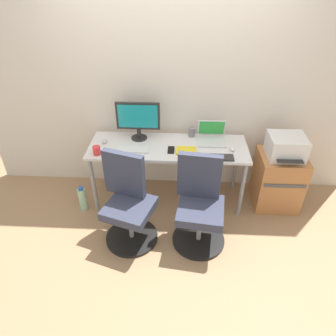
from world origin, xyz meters
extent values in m
plane|color=#9E7A56|center=(0.00, 0.00, 0.00)|extent=(5.28, 5.28, 0.00)
cube|color=silver|center=(0.00, 0.38, 1.30)|extent=(4.40, 0.04, 2.60)
cube|color=silver|center=(0.00, 0.00, 0.72)|extent=(1.73, 0.60, 0.03)
cylinder|color=gray|center=(-0.82, -0.25, 0.35)|extent=(0.04, 0.04, 0.71)
cylinder|color=gray|center=(0.82, -0.25, 0.35)|extent=(0.04, 0.04, 0.71)
cylinder|color=gray|center=(-0.82, 0.25, 0.35)|extent=(0.04, 0.04, 0.71)
cylinder|color=gray|center=(0.82, 0.25, 0.35)|extent=(0.04, 0.04, 0.71)
cylinder|color=black|center=(-0.35, -0.67, 0.01)|extent=(0.54, 0.54, 0.03)
cylinder|color=gray|center=(-0.35, -0.67, 0.20)|extent=(0.05, 0.05, 0.34)
cube|color=#33384C|center=(-0.35, -0.67, 0.41)|extent=(0.55, 0.55, 0.09)
cube|color=#33384C|center=(-0.40, -0.50, 0.70)|extent=(0.42, 0.20, 0.48)
cylinder|color=black|center=(0.35, -0.67, 0.01)|extent=(0.54, 0.54, 0.03)
cylinder|color=gray|center=(0.35, -0.67, 0.20)|extent=(0.05, 0.05, 0.34)
cube|color=#33384C|center=(0.35, -0.67, 0.41)|extent=(0.49, 0.49, 0.09)
cube|color=#33384C|center=(0.32, -0.49, 0.70)|extent=(0.43, 0.12, 0.48)
cube|color=#B77542|center=(1.26, -0.01, 0.33)|extent=(0.50, 0.47, 0.65)
cube|color=#4C4C4C|center=(1.26, -0.25, 0.43)|extent=(0.45, 0.01, 0.04)
cube|color=silver|center=(1.26, -0.01, 0.77)|extent=(0.38, 0.34, 0.24)
cube|color=#262626|center=(1.26, -0.21, 0.71)|extent=(0.27, 0.06, 0.01)
cylinder|color=#A5D8B2|center=(-0.98, -0.24, 0.14)|extent=(0.09, 0.09, 0.28)
cylinder|color=#2D59B2|center=(-0.98, -0.24, 0.30)|extent=(0.06, 0.06, 0.03)
cylinder|color=#262626|center=(-0.34, 0.16, 0.74)|extent=(0.18, 0.18, 0.01)
cylinder|color=#262626|center=(-0.34, 0.16, 0.80)|extent=(0.04, 0.04, 0.11)
cube|color=#262626|center=(-0.34, 0.16, 1.01)|extent=(0.48, 0.03, 0.31)
cube|color=teal|center=(-0.34, 0.14, 1.01)|extent=(0.43, 0.00, 0.26)
cube|color=silver|center=(0.48, 0.09, 0.75)|extent=(0.31, 0.22, 0.02)
cube|color=silver|center=(0.48, 0.23, 0.86)|extent=(0.31, 0.07, 0.20)
cube|color=green|center=(0.48, 0.22, 0.86)|extent=(0.28, 0.05, 0.17)
cube|color=silver|center=(-0.37, -0.11, 0.75)|extent=(0.34, 0.12, 0.02)
cube|color=#2D2D2D|center=(0.51, -0.22, 0.75)|extent=(0.34, 0.12, 0.02)
ellipsoid|color=silver|center=(0.69, -0.05, 0.75)|extent=(0.06, 0.10, 0.03)
ellipsoid|color=#B7B7B7|center=(-0.71, 0.04, 0.75)|extent=(0.06, 0.10, 0.03)
cylinder|color=red|center=(-0.73, -0.21, 0.78)|extent=(0.08, 0.08, 0.09)
cylinder|color=slate|center=(0.26, 0.24, 0.79)|extent=(0.07, 0.07, 0.10)
cube|color=black|center=(0.03, -0.09, 0.74)|extent=(0.07, 0.14, 0.01)
cube|color=yellow|center=(0.20, -0.11, 0.75)|extent=(0.21, 0.15, 0.03)
camera|label=1|loc=(0.14, -2.88, 2.43)|focal=32.67mm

